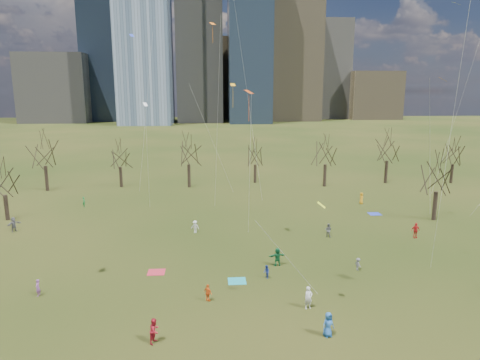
{
  "coord_description": "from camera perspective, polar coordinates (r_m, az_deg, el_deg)",
  "views": [
    {
      "loc": [
        -3.27,
        -34.09,
        16.63
      ],
      "look_at": [
        0.0,
        12.0,
        7.0
      ],
      "focal_mm": 32.0,
      "sensor_mm": 36.0,
      "label": 1
    }
  ],
  "objects": [
    {
      "name": "downtown_skyline",
      "position": [
        245.75,
        -4.02,
        16.97
      ],
      "size": [
        212.5,
        78.0,
        118.0
      ],
      "color": "slate",
      "rests_on": "ground"
    },
    {
      "name": "person_13",
      "position": [
        66.75,
        -20.08,
        -2.74
      ],
      "size": [
        0.46,
        0.6,
        1.45
      ],
      "primitive_type": "imported",
      "rotation": [
        0.0,
        0.0,
        1.8
      ],
      "color": "#1B7A36",
      "rests_on": "ground"
    },
    {
      "name": "person_2",
      "position": [
        30.93,
        -11.31,
        -19.09
      ],
      "size": [
        0.97,
        1.06,
        1.76
      ],
      "primitive_type": "imported",
      "rotation": [
        0.0,
        0.0,
        1.13
      ],
      "color": "#AC1828",
      "rests_on": "ground"
    },
    {
      "name": "blanket_crimson",
      "position": [
        41.66,
        -11.09,
        -11.97
      ],
      "size": [
        1.6,
        1.5,
        0.03
      ],
      "primitive_type": "cube",
      "color": "#C2263A",
      "rests_on": "ground"
    },
    {
      "name": "blanket_navy",
      "position": [
        62.02,
        17.5,
        -4.33
      ],
      "size": [
        1.6,
        1.5,
        0.03
      ],
      "primitive_type": "cube",
      "color": "blue",
      "rests_on": "ground"
    },
    {
      "name": "blanket_teal",
      "position": [
        39.19,
        -0.41,
        -13.32
      ],
      "size": [
        1.6,
        1.5,
        0.03
      ],
      "primitive_type": "cube",
      "color": "teal",
      "rests_on": "ground"
    },
    {
      "name": "person_10",
      "position": [
        53.56,
        22.35,
        -6.23
      ],
      "size": [
        1.05,
        0.46,
        1.78
      ],
      "primitive_type": "imported",
      "rotation": [
        0.0,
        0.0,
        0.02
      ],
      "color": "red",
      "rests_on": "ground"
    },
    {
      "name": "kites_airborne",
      "position": [
        48.97,
        5.07,
        9.63
      ],
      "size": [
        65.39,
        44.95,
        35.61
      ],
      "color": "#DD4C12",
      "rests_on": "ground"
    },
    {
      "name": "person_1",
      "position": [
        34.83,
        9.12,
        -15.23
      ],
      "size": [
        0.75,
        0.6,
        1.8
      ],
      "primitive_type": "imported",
      "rotation": [
        0.0,
        0.0,
        0.29
      ],
      "color": "silver",
      "rests_on": "ground"
    },
    {
      "name": "person_3",
      "position": [
        42.62,
        15.46,
        -10.75
      ],
      "size": [
        0.67,
        0.89,
        1.22
      ],
      "primitive_type": "imported",
      "rotation": [
        0.0,
        0.0,
        1.88
      ],
      "color": "slate",
      "rests_on": "ground"
    },
    {
      "name": "person_8",
      "position": [
        39.55,
        3.55,
        -12.13
      ],
      "size": [
        0.56,
        0.67,
        1.24
      ],
      "primitive_type": "imported",
      "rotation": [
        0.0,
        0.0,
        4.88
      ],
      "color": "#223796",
      "rests_on": "ground"
    },
    {
      "name": "person_9",
      "position": [
        51.65,
        -6.01,
        -6.2
      ],
      "size": [
        1.09,
        0.82,
        1.51
      ],
      "primitive_type": "imported",
      "rotation": [
        0.0,
        0.0,
        5.99
      ],
      "color": "white",
      "rests_on": "ground"
    },
    {
      "name": "person_4",
      "position": [
        35.65,
        -4.29,
        -14.77
      ],
      "size": [
        0.85,
        0.84,
        1.44
      ],
      "primitive_type": "imported",
      "rotation": [
        0.0,
        0.0,
        2.36
      ],
      "color": "orange",
      "rests_on": "ground"
    },
    {
      "name": "person_7",
      "position": [
        40.05,
        -25.36,
        -12.84
      ],
      "size": [
        0.38,
        0.54,
        1.44
      ],
      "primitive_type": "imported",
      "rotation": [
        0.0,
        0.0,
        4.65
      ],
      "color": "#9952A4",
      "rests_on": "ground"
    },
    {
      "name": "person_5",
      "position": [
        42.21,
        5.02,
        -10.16
      ],
      "size": [
        1.74,
        0.86,
        1.8
      ],
      "primitive_type": "imported",
      "rotation": [
        0.0,
        0.0,
        3.35
      ],
      "color": "#166636",
      "rests_on": "ground"
    },
    {
      "name": "ground",
      "position": [
        38.07,
        1.32,
        -14.13
      ],
      "size": [
        500.0,
        500.0,
        0.0
      ],
      "primitive_type": "plane",
      "color": "black",
      "rests_on": "ground"
    },
    {
      "name": "person_14",
      "position": [
        50.93,
        11.68,
        -6.57
      ],
      "size": [
        0.99,
        0.94,
        1.62
      ],
      "primitive_type": "imported",
      "rotation": [
        0.0,
        0.0,
        2.59
      ],
      "color": "slate",
      "rests_on": "ground"
    },
    {
      "name": "person_0",
      "position": [
        31.62,
        11.68,
        -18.35
      ],
      "size": [
        1.0,
        0.81,
        1.78
      ],
      "primitive_type": "imported",
      "rotation": [
        0.0,
        0.0,
        0.32
      ],
      "color": "#2761AD",
      "rests_on": "ground"
    },
    {
      "name": "bare_tree_row",
      "position": [
        72.15,
        -1.49,
        3.39
      ],
      "size": [
        113.04,
        29.8,
        9.5
      ],
      "color": "black",
      "rests_on": "ground"
    },
    {
      "name": "person_11",
      "position": [
        58.43,
        -27.94,
        -5.25
      ],
      "size": [
        1.47,
        1.64,
        1.81
      ],
      "primitive_type": "imported",
      "rotation": [
        0.0,
        0.0,
        0.89
      ],
      "color": "#5A595E",
      "rests_on": "ground"
    },
    {
      "name": "person_12",
      "position": [
        66.69,
        15.88,
        -2.35
      ],
      "size": [
        0.81,
        0.99,
        1.75
      ],
      "primitive_type": "imported",
      "rotation": [
        0.0,
        0.0,
        1.23
      ],
      "color": "orange",
      "rests_on": "ground"
    }
  ]
}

